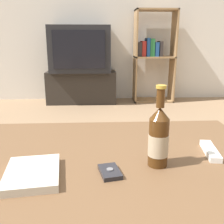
# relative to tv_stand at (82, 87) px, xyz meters

# --- Properties ---
(back_wall) EXTENTS (8.00, 0.05, 2.60)m
(back_wall) POSITION_rel_tv_stand_xyz_m (0.27, 0.26, 1.08)
(back_wall) COLOR silver
(back_wall) RESTS_ON ground_plane
(coffee_table) EXTENTS (1.14, 0.85, 0.45)m
(coffee_table) POSITION_rel_tv_stand_xyz_m (0.27, -2.77, 0.18)
(coffee_table) COLOR brown
(coffee_table) RESTS_ON ground_plane
(tv_stand) EXTENTS (0.93, 0.36, 0.43)m
(tv_stand) POSITION_rel_tv_stand_xyz_m (0.00, 0.00, 0.00)
(tv_stand) COLOR #28231E
(tv_stand) RESTS_ON ground_plane
(television) EXTENTS (0.78, 0.55, 0.59)m
(television) POSITION_rel_tv_stand_xyz_m (-0.00, -0.00, 0.51)
(television) COLOR black
(television) RESTS_ON tv_stand
(bookshelf) EXTENTS (0.54, 0.30, 1.23)m
(bookshelf) POSITION_rel_tv_stand_xyz_m (0.98, 0.04, 0.44)
(bookshelf) COLOR #99754C
(bookshelf) RESTS_ON ground_plane
(beer_bottle) EXTENTS (0.07, 0.07, 0.27)m
(beer_bottle) POSITION_rel_tv_stand_xyz_m (0.42, -2.81, 0.33)
(beer_bottle) COLOR #47280F
(beer_bottle) RESTS_ON coffee_table
(cell_phone) EXTENTS (0.08, 0.10, 0.02)m
(cell_phone) POSITION_rel_tv_stand_xyz_m (0.26, -2.86, 0.24)
(cell_phone) COLOR #232328
(cell_phone) RESTS_ON coffee_table
(remote_control) EXTENTS (0.06, 0.17, 0.02)m
(remote_control) POSITION_rel_tv_stand_xyz_m (0.64, -2.73, 0.24)
(remote_control) COLOR white
(remote_control) RESTS_ON coffee_table
(table_book) EXTENTS (0.18, 0.22, 0.02)m
(table_book) POSITION_rel_tv_stand_xyz_m (0.03, -2.87, 0.25)
(table_book) COLOR beige
(table_book) RESTS_ON coffee_table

